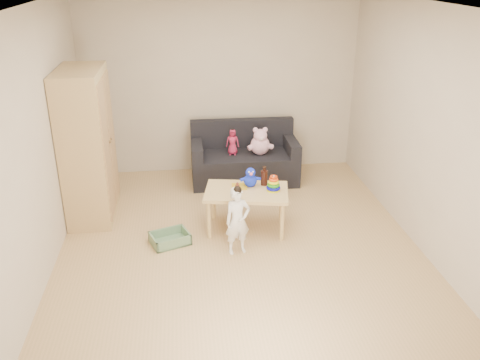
{
  "coord_description": "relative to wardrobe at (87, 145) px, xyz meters",
  "views": [
    {
      "loc": [
        -0.58,
        -5.07,
        2.97
      ],
      "look_at": [
        0.05,
        0.25,
        0.65
      ],
      "focal_mm": 38.0,
      "sensor_mm": 36.0,
      "label": 1
    }
  ],
  "objects": [
    {
      "name": "sofa",
      "position": [
        2.02,
        0.82,
        -0.71
      ],
      "size": [
        1.52,
        0.76,
        0.43
      ],
      "primitive_type": "cube",
      "rotation": [
        0.0,
        0.0,
        -0.0
      ],
      "color": "black",
      "rests_on": "ground"
    },
    {
      "name": "blue_plush",
      "position": [
        1.92,
        -0.52,
        -0.29
      ],
      "size": [
        0.22,
        0.18,
        0.24
      ],
      "primitive_type": null,
      "rotation": [
        0.0,
        0.0,
        0.13
      ],
      "color": "#1A34F2",
      "rests_on": "play_table"
    },
    {
      "name": "storage_bin",
      "position": [
        0.95,
        -0.87,
        -0.86
      ],
      "size": [
        0.5,
        0.44,
        0.13
      ],
      "primitive_type": null,
      "rotation": [
        0.0,
        0.0,
        0.35
      ],
      "color": "#678C65",
      "rests_on": "ground"
    },
    {
      "name": "brown_bottle",
      "position": [
        2.09,
        -0.5,
        -0.31
      ],
      "size": [
        0.08,
        0.08,
        0.23
      ],
      "color": "black",
      "rests_on": "play_table"
    },
    {
      "name": "wooden_figure",
      "position": [
        1.75,
        -0.66,
        -0.35
      ],
      "size": [
        0.05,
        0.04,
        0.12
      ],
      "primitive_type": null,
      "rotation": [
        0.0,
        0.0,
        -0.04
      ],
      "color": "brown",
      "rests_on": "play_table"
    },
    {
      "name": "pink_bear",
      "position": [
        2.24,
        0.76,
        -0.33
      ],
      "size": [
        0.35,
        0.33,
        0.34
      ],
      "primitive_type": null,
      "rotation": [
        0.0,
        0.0,
        0.29
      ],
      "color": "#FFBBDA",
      "rests_on": "sofa"
    },
    {
      "name": "ring_stacker",
      "position": [
        2.17,
        -0.67,
        -0.34
      ],
      "size": [
        0.17,
        0.17,
        0.19
      ],
      "color": "#E1E60C",
      "rests_on": "play_table"
    },
    {
      "name": "toddler",
      "position": [
        1.7,
        -1.14,
        -0.54
      ],
      "size": [
        0.31,
        0.25,
        0.75
      ],
      "primitive_type": "imported",
      "rotation": [
        0.0,
        0.0,
        0.24
      ],
      "color": "white",
      "rests_on": "ground"
    },
    {
      "name": "doll",
      "position": [
        1.85,
        0.8,
        -0.31
      ],
      "size": [
        0.2,
        0.15,
        0.36
      ],
      "primitive_type": "imported",
      "rotation": [
        0.0,
        0.0,
        -0.13
      ],
      "color": "#BC234C",
      "rests_on": "sofa"
    },
    {
      "name": "yellow_book",
      "position": [
        1.79,
        -0.52,
        -0.41
      ],
      "size": [
        0.19,
        0.19,
        0.01
      ],
      "primitive_type": "cube",
      "rotation": [
        0.0,
        0.0,
        -0.09
      ],
      "color": "gold",
      "rests_on": "play_table"
    },
    {
      "name": "wardrobe",
      "position": [
        0.0,
        0.0,
        0.0
      ],
      "size": [
        0.51,
        1.02,
        1.84
      ],
      "primitive_type": "cube",
      "color": "tan",
      "rests_on": "ground"
    },
    {
      "name": "play_table",
      "position": [
        1.86,
        -0.63,
        -0.67
      ],
      "size": [
        1.05,
        0.77,
        0.51
      ],
      "primitive_type": "cube",
      "rotation": [
        0.0,
        0.0,
        -0.18
      ],
      "color": "tan",
      "rests_on": "ground"
    },
    {
      "name": "room",
      "position": [
        1.73,
        -0.9,
        0.38
      ],
      "size": [
        4.5,
        4.5,
        4.5
      ],
      "color": "tan",
      "rests_on": "ground"
    }
  ]
}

